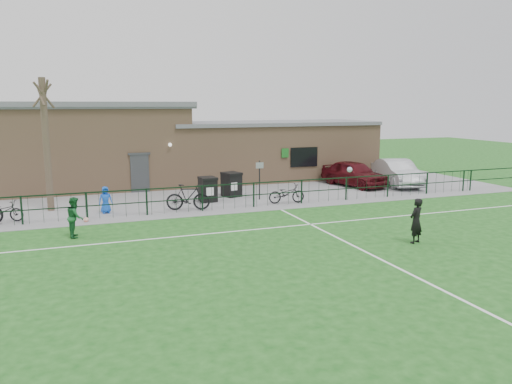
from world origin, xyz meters
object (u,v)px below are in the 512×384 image
object	(u,v)px
wheelie_bin_left	(208,190)
bicycle_e	(287,194)
bicycle_d	(188,197)
sign_post	(259,180)
wheelie_bin_right	(231,185)
spectator_child	(106,200)
bicycle_c	(3,211)
bare_tree	(47,146)
car_silver	(397,173)
ball_ground	(86,220)
car_maroon	(354,173)
outfield_player	(75,217)

from	to	relation	value
wheelie_bin_left	bicycle_e	size ratio (longest dim) A/B	0.64
bicycle_d	bicycle_e	xyz separation A→B (m)	(4.91, -0.07, -0.13)
wheelie_bin_left	sign_post	world-z (taller)	sign_post
wheelie_bin_right	spectator_child	xyz separation A→B (m)	(-6.51, -1.95, 0.01)
bicycle_c	bare_tree	bearing A→B (deg)	-29.27
car_silver	ball_ground	distance (m)	18.12
sign_post	bicycle_d	xyz separation A→B (m)	(-3.98, -1.25, -0.40)
bicycle_d	bicycle_e	world-z (taller)	bicycle_d
sign_post	car_maroon	distance (m)	7.08
bicycle_e	ball_ground	size ratio (longest dim) A/B	8.65
bare_tree	car_silver	world-z (taller)	bare_tree
bare_tree	bicycle_e	xyz separation A→B (m)	(10.84, -2.18, -2.51)
bicycle_e	ball_ground	bearing A→B (deg)	101.39
wheelie_bin_left	ball_ground	size ratio (longest dim) A/B	5.50
car_silver	bicycle_c	bearing A→B (deg)	-161.14
ball_ground	bicycle_c	bearing A→B (deg)	158.20
bicycle_d	ball_ground	world-z (taller)	bicycle_d
wheelie_bin_left	car_maroon	distance (m)	9.52
wheelie_bin_left	spectator_child	distance (m)	5.09
spectator_child	ball_ground	world-z (taller)	spectator_child
bicycle_e	bicycle_d	bearing A→B (deg)	96.05
outfield_player	ball_ground	distance (m)	2.39
car_silver	ball_ground	bearing A→B (deg)	-156.07
bare_tree	bicycle_d	size ratio (longest dim) A/B	3.00
bare_tree	car_maroon	distance (m)	16.88
bicycle_c	bicycle_e	bearing A→B (deg)	-74.17
car_maroon	car_silver	bearing A→B (deg)	-28.39
sign_post	spectator_child	bearing A→B (deg)	-175.46
wheelie_bin_left	ball_ground	bearing A→B (deg)	-160.98
wheelie_bin_right	bicycle_d	size ratio (longest dim) A/B	0.60
wheelie_bin_left	bicycle_e	distance (m)	3.94
sign_post	outfield_player	size ratio (longest dim) A/B	1.34
bicycle_d	wheelie_bin_right	bearing A→B (deg)	-32.24
bicycle_d	bicycle_e	distance (m)	4.91
car_silver	bicycle_c	xyz separation A→B (m)	(-21.01, -2.10, -0.33)
wheelie_bin_right	car_maroon	world-z (taller)	car_maroon
wheelie_bin_right	bicycle_e	distance (m)	3.33
wheelie_bin_left	wheelie_bin_right	bearing A→B (deg)	26.74
bare_tree	outfield_player	world-z (taller)	bare_tree
outfield_player	bicycle_c	bearing A→B (deg)	40.94
car_silver	outfield_player	distance (m)	19.07
bare_tree	wheelie_bin_right	bearing A→B (deg)	3.15
car_silver	bicycle_d	distance (m)	13.54
car_silver	bicycle_d	xyz separation A→B (m)	(-13.29, -2.57, -0.17)
bare_tree	bicycle_e	size ratio (longest dim) A/B	3.33
wheelie_bin_left	bicycle_c	bearing A→B (deg)	-176.41
car_maroon	ball_ground	bearing A→B (deg)	-177.97
outfield_player	spectator_child	bearing A→B (deg)	-16.73
outfield_player	sign_post	bearing A→B (deg)	-61.32
wheelie_bin_right	car_silver	distance (m)	10.38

